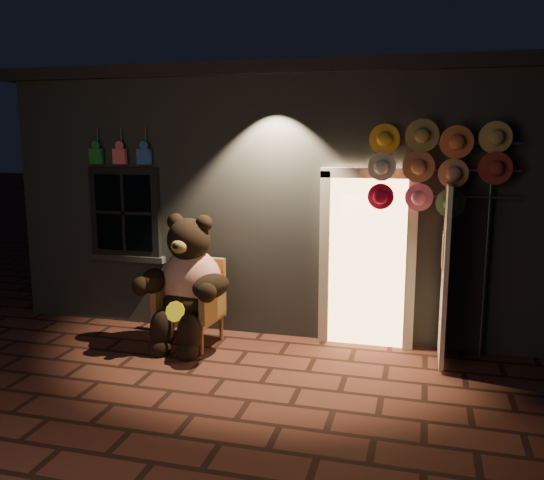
% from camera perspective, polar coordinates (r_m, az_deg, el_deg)
% --- Properties ---
extents(ground, '(60.00, 60.00, 0.00)m').
position_cam_1_polar(ground, '(6.35, -4.82, -13.54)').
color(ground, brown).
rests_on(ground, ground).
extents(shop_building, '(7.30, 5.95, 3.51)m').
position_cam_1_polar(shop_building, '(9.70, 3.03, 5.33)').
color(shop_building, slate).
rests_on(shop_building, ground).
extents(wicker_armchair, '(0.78, 0.72, 1.05)m').
position_cam_1_polar(wicker_armchair, '(7.29, -7.84, -6.05)').
color(wicker_armchair, '#945E39').
rests_on(wicker_armchair, ground).
extents(teddy_bear, '(1.23, 1.00, 1.70)m').
position_cam_1_polar(teddy_bear, '(7.11, -8.37, -4.38)').
color(teddy_bear, red).
rests_on(teddy_bear, ground).
extents(hat_rack, '(1.67, 0.22, 2.70)m').
position_cam_1_polar(hat_rack, '(6.75, 15.67, 6.70)').
color(hat_rack, '#59595E').
rests_on(hat_rack, ground).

